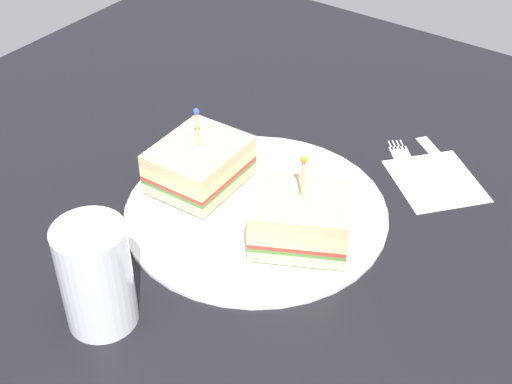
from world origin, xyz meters
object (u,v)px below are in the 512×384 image
(sandwich_half_front, at_px, (201,162))
(drink_glass, at_px, (97,280))
(plate, at_px, (256,210))
(napkin, at_px, (436,181))
(knife, at_px, (442,161))
(sandwich_half_back, at_px, (301,218))
(fork, at_px, (405,163))

(sandwich_half_front, height_order, drink_glass, drink_glass)
(plate, distance_m, drink_glass, 0.21)
(plate, height_order, napkin, plate)
(plate, xyz_separation_m, knife, (-0.13, -0.20, -0.00))
(sandwich_half_front, relative_size, knife, 1.02)
(drink_glass, bearing_deg, napkin, -113.49)
(sandwich_half_front, distance_m, napkin, 0.27)
(sandwich_half_back, relative_size, drink_glass, 1.15)
(sandwich_half_back, distance_m, knife, 0.23)
(plate, bearing_deg, knife, -121.51)
(knife, bearing_deg, napkin, 103.55)
(plate, relative_size, knife, 2.76)
(napkin, relative_size, knife, 0.99)
(sandwich_half_back, bearing_deg, knife, -105.01)
(sandwich_half_back, relative_size, knife, 1.19)
(drink_glass, distance_m, knife, 0.44)
(fork, xyz_separation_m, knife, (-0.03, -0.03, 0.00))
(drink_glass, bearing_deg, sandwich_half_front, -76.20)
(sandwich_half_back, relative_size, napkin, 1.21)
(sandwich_half_front, bearing_deg, drink_glass, 103.80)
(fork, relative_size, knife, 0.97)
(sandwich_half_front, xyz_separation_m, knife, (-0.20, -0.20, -0.03))
(plate, distance_m, knife, 0.24)
(plate, bearing_deg, fork, -117.34)
(sandwich_half_front, bearing_deg, fork, -134.30)
(sandwich_half_back, relative_size, fork, 1.23)
(drink_glass, height_order, knife, drink_glass)
(sandwich_half_front, height_order, fork, sandwich_half_front)
(napkin, bearing_deg, knife, -76.45)
(knife, bearing_deg, fork, 39.77)
(sandwich_half_back, distance_m, napkin, 0.20)
(drink_glass, relative_size, napkin, 1.05)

